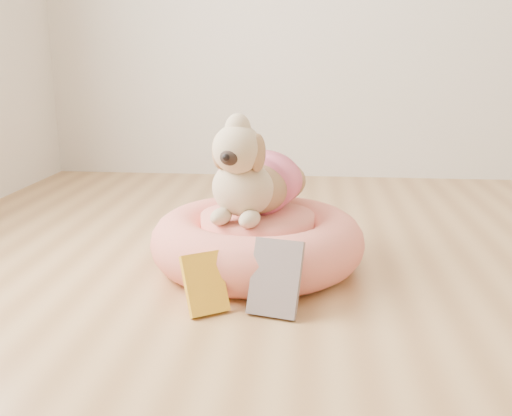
# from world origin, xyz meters

# --- Properties ---
(floor) EXTENTS (4.50, 4.50, 0.00)m
(floor) POSITION_xyz_m (0.00, 0.00, 0.00)
(floor) COLOR #AE7B48
(floor) RESTS_ON ground
(pet_bed) EXTENTS (0.73, 0.73, 0.19)m
(pet_bed) POSITION_xyz_m (-0.60, 0.68, 0.09)
(pet_bed) COLOR #FF7063
(pet_bed) RESTS_ON floor
(dog) EXTENTS (0.44, 0.55, 0.35)m
(dog) POSITION_xyz_m (-0.61, 0.68, 0.36)
(dog) COLOR brown
(dog) RESTS_ON pet_bed
(book_yellow) EXTENTS (0.15, 0.15, 0.17)m
(book_yellow) POSITION_xyz_m (-0.71, 0.30, 0.08)
(book_yellow) COLOR #FEFF1A
(book_yellow) RESTS_ON floor
(book_white) EXTENTS (0.16, 0.14, 0.21)m
(book_white) POSITION_xyz_m (-0.51, 0.31, 0.10)
(book_white) COLOR silver
(book_white) RESTS_ON floor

